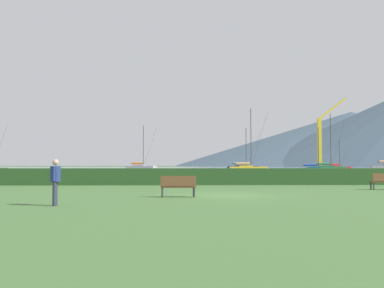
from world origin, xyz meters
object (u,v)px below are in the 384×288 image
at_px(sailboat_slip_5, 316,170).
at_px(dock_crane, 321,148).
at_px(sailboat_slip_9, 141,168).
at_px(sailboat_slip_7, 249,169).
at_px(sailboat_slip_4, 244,168).
at_px(person_seated_viewer, 55,178).
at_px(sailboat_slip_6, 338,168).
at_px(sailboat_slip_8, 329,168).
at_px(park_bench_under_tree, 178,185).

distance_m(sailboat_slip_5, dock_crane, 24.67).
bearing_deg(sailboat_slip_9, sailboat_slip_5, -31.97).
relative_size(sailboat_slip_7, dock_crane, 0.74).
distance_m(sailboat_slip_4, person_seated_viewer, 84.94).
distance_m(sailboat_slip_4, sailboat_slip_7, 16.34).
xyz_separation_m(sailboat_slip_6, sailboat_slip_8, (-9.93, -21.42, 0.09)).
height_order(sailboat_slip_7, sailboat_slip_8, sailboat_slip_7).
distance_m(sailboat_slip_7, dock_crane, 22.81).
relative_size(sailboat_slip_6, person_seated_viewer, 4.81).
bearing_deg(sailboat_slip_9, park_bench_under_tree, -67.56).
bearing_deg(park_bench_under_tree, sailboat_slip_7, 76.19).
xyz_separation_m(sailboat_slip_4, sailboat_slip_9, (-23.87, 10.65, 0.03)).
distance_m(sailboat_slip_4, sailboat_slip_6, 28.54).
height_order(sailboat_slip_4, sailboat_slip_9, sailboat_slip_9).
height_order(sailboat_slip_6, sailboat_slip_7, sailboat_slip_7).
xyz_separation_m(sailboat_slip_6, dock_crane, (-9.44, -15.15, 4.62)).
bearing_deg(dock_crane, park_bench_under_tree, -112.67).
relative_size(sailboat_slip_9, dock_crane, 0.68).
bearing_deg(dock_crane, sailboat_slip_5, -110.16).
xyz_separation_m(sailboat_slip_5, sailboat_slip_6, (17.80, 37.89, 0.03)).
distance_m(sailboat_slip_8, dock_crane, 7.75).
height_order(sailboat_slip_5, sailboat_slip_6, sailboat_slip_6).
bearing_deg(sailboat_slip_7, sailboat_slip_6, 48.46).
xyz_separation_m(sailboat_slip_6, person_seated_viewer, (-45.39, -94.68, 0.39)).
height_order(sailboat_slip_5, sailboat_slip_9, sailboat_slip_9).
bearing_deg(sailboat_slip_8, sailboat_slip_4, 154.19).
bearing_deg(person_seated_viewer, sailboat_slip_9, 89.56).
distance_m(sailboat_slip_5, sailboat_slip_8, 18.26).
xyz_separation_m(park_bench_under_tree, dock_crane, (31.57, 75.57, 4.67)).
distance_m(sailboat_slip_4, dock_crane, 17.35).
relative_size(sailboat_slip_8, dock_crane, 0.73).
distance_m(sailboat_slip_5, sailboat_slip_7, 13.71).
bearing_deg(sailboat_slip_9, sailboat_slip_8, -9.88).
height_order(sailboat_slip_8, sailboat_slip_9, sailboat_slip_8).
distance_m(sailboat_slip_9, park_bench_under_tree, 89.79).
bearing_deg(sailboat_slip_4, sailboat_slip_6, 36.52).
bearing_deg(park_bench_under_tree, sailboat_slip_9, 93.94).
height_order(sailboat_slip_7, park_bench_under_tree, sailboat_slip_7).
bearing_deg(park_bench_under_tree, sailboat_slip_5, 64.63).
bearing_deg(sailboat_slip_7, sailboat_slip_8, 23.96).
relative_size(sailboat_slip_4, sailboat_slip_9, 0.88).
distance_m(sailboat_slip_5, park_bench_under_tree, 57.71).
relative_size(sailboat_slip_9, park_bench_under_tree, 6.96).
height_order(sailboat_slip_8, person_seated_viewer, sailboat_slip_8).
bearing_deg(sailboat_slip_4, sailboat_slip_7, -84.17).
bearing_deg(sailboat_slip_5, sailboat_slip_9, 143.67).
relative_size(sailboat_slip_8, sailboat_slip_9, 1.08).
height_order(sailboat_slip_9, person_seated_viewer, sailboat_slip_9).
height_order(sailboat_slip_6, park_bench_under_tree, sailboat_slip_6).
xyz_separation_m(sailboat_slip_4, sailboat_slip_8, (15.97, -9.41, -0.01)).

